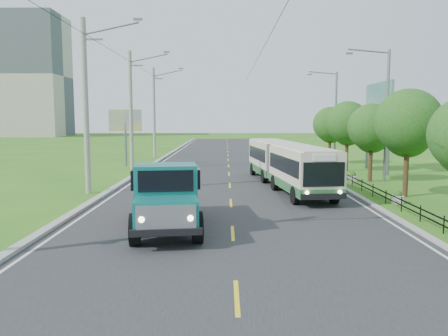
{
  "coord_description": "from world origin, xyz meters",
  "views": [
    {
      "loc": [
        -0.27,
        -16.2,
        4.33
      ],
      "look_at": [
        -0.35,
        5.44,
        1.9
      ],
      "focal_mm": 35.0,
      "sensor_mm": 36.0,
      "label": 1
    }
  ],
  "objects_px": {
    "tree_third": "(408,125)",
    "planter_near": "(398,198)",
    "tree_fourth": "(372,130)",
    "bus": "(286,161)",
    "tree_fifth": "(348,125)",
    "dump_truck": "(166,191)",
    "planter_far": "(326,165)",
    "pole_mid": "(131,110)",
    "streetlight_far": "(334,113)",
    "pole_near": "(86,106)",
    "billboard_left": "(125,124)",
    "billboard_right": "(379,107)",
    "tree_back": "(330,126)",
    "planter_mid": "(353,177)",
    "pole_far": "(154,112)",
    "streetlight_mid": "(385,111)"
  },
  "relations": [
    {
      "from": "pole_near",
      "to": "bus",
      "type": "distance_m",
      "value": 12.58
    },
    {
      "from": "tree_third",
      "to": "bus",
      "type": "bearing_deg",
      "value": 152.03
    },
    {
      "from": "tree_fifth",
      "to": "planter_near",
      "type": "height_order",
      "value": "tree_fifth"
    },
    {
      "from": "pole_mid",
      "to": "bus",
      "type": "relative_size",
      "value": 0.7
    },
    {
      "from": "pole_mid",
      "to": "streetlight_mid",
      "type": "distance_m",
      "value": 20.16
    },
    {
      "from": "streetlight_far",
      "to": "planter_mid",
      "type": "relative_size",
      "value": 13.54
    },
    {
      "from": "planter_far",
      "to": "bus",
      "type": "bearing_deg",
      "value": -115.51
    },
    {
      "from": "tree_fourth",
      "to": "tree_fifth",
      "type": "height_order",
      "value": "tree_fifth"
    },
    {
      "from": "streetlight_mid",
      "to": "dump_truck",
      "type": "xyz_separation_m",
      "value": [
        -13.26,
        -13.27,
        -3.4
      ]
    },
    {
      "from": "pole_far",
      "to": "planter_mid",
      "type": "xyz_separation_m",
      "value": [
        16.86,
        -19.0,
        -4.81
      ]
    },
    {
      "from": "streetlight_mid",
      "to": "planter_mid",
      "type": "relative_size",
      "value": 13.54
    },
    {
      "from": "tree_back",
      "to": "planter_mid",
      "type": "height_order",
      "value": "tree_back"
    },
    {
      "from": "billboard_right",
      "to": "tree_back",
      "type": "bearing_deg",
      "value": 111.7
    },
    {
      "from": "billboard_left",
      "to": "streetlight_far",
      "type": "bearing_deg",
      "value": 11.23
    },
    {
      "from": "streetlight_far",
      "to": "billboard_right",
      "type": "relative_size",
      "value": 1.24
    },
    {
      "from": "tree_back",
      "to": "pole_near",
      "type": "bearing_deg",
      "value": -136.59
    },
    {
      "from": "bus",
      "to": "dump_truck",
      "type": "bearing_deg",
      "value": -126.89
    },
    {
      "from": "tree_third",
      "to": "billboard_right",
      "type": "xyz_separation_m",
      "value": [
        2.44,
        11.86,
        1.36
      ]
    },
    {
      "from": "billboard_right",
      "to": "pole_far",
      "type": "bearing_deg",
      "value": 147.7
    },
    {
      "from": "pole_mid",
      "to": "billboard_right",
      "type": "xyz_separation_m",
      "value": [
        20.56,
        -1.0,
        0.25
      ]
    },
    {
      "from": "tree_back",
      "to": "bus",
      "type": "bearing_deg",
      "value": -113.18
    },
    {
      "from": "tree_fifth",
      "to": "tree_back",
      "type": "height_order",
      "value": "tree_fifth"
    },
    {
      "from": "planter_far",
      "to": "tree_third",
      "type": "bearing_deg",
      "value": -84.82
    },
    {
      "from": "tree_back",
      "to": "planter_near",
      "type": "distance_m",
      "value": 20.46
    },
    {
      "from": "planter_near",
      "to": "planter_mid",
      "type": "height_order",
      "value": "same"
    },
    {
      "from": "planter_far",
      "to": "dump_truck",
      "type": "xyz_separation_m",
      "value": [
        -11.22,
        -21.27,
        1.22
      ]
    },
    {
      "from": "streetlight_far",
      "to": "planter_mid",
      "type": "xyz_separation_m",
      "value": [
        -2.04,
        -14.0,
        -4.62
      ]
    },
    {
      "from": "billboard_right",
      "to": "dump_truck",
      "type": "xyz_separation_m",
      "value": [
        -14.92,
        -19.27,
        -3.84
      ]
    },
    {
      "from": "pole_near",
      "to": "streetlight_far",
      "type": "distance_m",
      "value": 26.8
    },
    {
      "from": "planter_mid",
      "to": "billboard_left",
      "type": "xyz_separation_m",
      "value": [
        -18.1,
        10.0,
        3.58
      ]
    },
    {
      "from": "tree_third",
      "to": "streetlight_mid",
      "type": "bearing_deg",
      "value": 82.36
    },
    {
      "from": "streetlight_far",
      "to": "streetlight_mid",
      "type": "bearing_deg",
      "value": -90.0
    },
    {
      "from": "tree_fourth",
      "to": "pole_mid",
      "type": "bearing_deg",
      "value": 159.26
    },
    {
      "from": "tree_third",
      "to": "planter_near",
      "type": "relative_size",
      "value": 8.96
    },
    {
      "from": "bus",
      "to": "dump_truck",
      "type": "xyz_separation_m",
      "value": [
        -6.19,
        -10.74,
        -0.13
      ]
    },
    {
      "from": "bus",
      "to": "dump_truck",
      "type": "distance_m",
      "value": 12.4
    },
    {
      "from": "tree_third",
      "to": "billboard_right",
      "type": "relative_size",
      "value": 0.82
    },
    {
      "from": "streetlight_far",
      "to": "dump_truck",
      "type": "distance_m",
      "value": 30.51
    },
    {
      "from": "streetlight_mid",
      "to": "streetlight_far",
      "type": "xyz_separation_m",
      "value": [
        0.0,
        14.0,
        0.0
      ]
    },
    {
      "from": "planter_mid",
      "to": "billboard_left",
      "type": "bearing_deg",
      "value": 151.08
    },
    {
      "from": "tree_fourth",
      "to": "bus",
      "type": "relative_size",
      "value": 0.38
    },
    {
      "from": "billboard_left",
      "to": "planter_mid",
      "type": "bearing_deg",
      "value": -28.92
    },
    {
      "from": "pole_far",
      "to": "tree_fifth",
      "type": "xyz_separation_m",
      "value": [
        18.12,
        -12.86,
        -1.24
      ]
    },
    {
      "from": "tree_third",
      "to": "billboard_left",
      "type": "xyz_separation_m",
      "value": [
        -19.36,
        15.86,
        -0.12
      ]
    },
    {
      "from": "tree_back",
      "to": "streetlight_mid",
      "type": "relative_size",
      "value": 0.61
    },
    {
      "from": "pole_near",
      "to": "pole_mid",
      "type": "distance_m",
      "value": 12.0
    },
    {
      "from": "billboard_left",
      "to": "tree_fifth",
      "type": "bearing_deg",
      "value": -11.28
    },
    {
      "from": "pole_mid",
      "to": "streetlight_far",
      "type": "distance_m",
      "value": 20.16
    },
    {
      "from": "pole_near",
      "to": "tree_fourth",
      "type": "bearing_deg",
      "value": 15.84
    },
    {
      "from": "tree_third",
      "to": "planter_near",
      "type": "distance_m",
      "value": 4.46
    }
  ]
}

